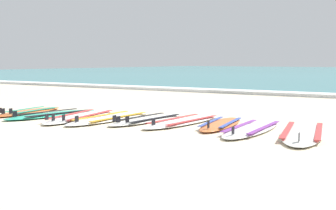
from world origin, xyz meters
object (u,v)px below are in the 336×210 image
object	(u,v)px
surfboard_1	(53,114)
surfboard_2	(81,116)
surfboard_7	(252,129)
surfboard_8	(303,133)
surfboard_4	(148,119)
surfboard_5	(183,121)
surfboard_0	(29,112)
surfboard_6	(221,124)
surfboard_3	(110,118)

from	to	relation	value
surfboard_1	surfboard_2	xyz separation A→B (m)	(0.72, 0.07, 0.00)
surfboard_7	surfboard_8	distance (m)	0.81
surfboard_1	surfboard_4	distance (m)	2.13
surfboard_2	surfboard_1	bearing A→B (deg)	-174.13
surfboard_2	surfboard_4	xyz separation A→B (m)	(1.37, 0.34, 0.00)
surfboard_5	surfboard_0	bearing A→B (deg)	-172.49
surfboard_5	surfboard_6	xyz separation A→B (m)	(0.73, 0.06, 0.00)
surfboard_1	surfboard_2	bearing A→B (deg)	5.87
surfboard_4	surfboard_5	distance (m)	0.70
surfboard_2	surfboard_5	size ratio (longest dim) A/B	1.11
surfboard_7	surfboard_3	bearing A→B (deg)	-175.72
surfboard_2	surfboard_6	world-z (taller)	same
surfboard_0	surfboard_4	xyz separation A→B (m)	(2.90, 0.34, -0.00)
surfboard_0	surfboard_5	world-z (taller)	same
surfboard_1	surfboard_8	bearing A→B (deg)	5.28
surfboard_2	surfboard_6	size ratio (longest dim) A/B	1.29
surfboard_8	surfboard_0	bearing A→B (deg)	-176.23
surfboard_0	surfboard_3	size ratio (longest dim) A/B	0.84
surfboard_0	surfboard_6	world-z (taller)	same
surfboard_3	surfboard_4	distance (m)	0.75
surfboard_0	surfboard_6	size ratio (longest dim) A/B	1.03
surfboard_2	surfboard_3	distance (m)	0.66
surfboard_2	surfboard_3	size ratio (longest dim) A/B	1.04
surfboard_5	surfboard_6	size ratio (longest dim) A/B	1.16
surfboard_2	surfboard_3	world-z (taller)	same
surfboard_0	surfboard_5	xyz separation A→B (m)	(3.59, 0.47, -0.00)
surfboard_1	surfboard_3	bearing A→B (deg)	7.83
surfboard_1	surfboard_8	size ratio (longest dim) A/B	0.87
surfboard_6	surfboard_8	xyz separation A→B (m)	(1.47, -0.15, -0.00)
surfboard_0	surfboard_7	size ratio (longest dim) A/B	0.89
surfboard_2	surfboard_7	distance (m)	3.48
surfboard_2	surfboard_5	bearing A→B (deg)	13.08
surfboard_4	surfboard_7	bearing A→B (deg)	-0.50
surfboard_3	surfboard_6	size ratio (longest dim) A/B	1.23
surfboard_1	surfboard_7	xyz separation A→B (m)	(4.18, 0.40, -0.00)
surfboard_4	surfboard_6	bearing A→B (deg)	7.92
surfboard_0	surfboard_1	size ratio (longest dim) A/B	0.90
surfboard_3	surfboard_4	bearing A→B (deg)	17.70
surfboard_5	surfboard_6	distance (m)	0.74
surfboard_0	surfboard_8	xyz separation A→B (m)	(5.80, 0.38, -0.00)
surfboard_3	surfboard_5	bearing A→B (deg)	14.51
surfboard_3	surfboard_4	xyz separation A→B (m)	(0.72, 0.23, 0.00)
surfboard_0	surfboard_7	world-z (taller)	same
surfboard_3	surfboard_6	distance (m)	2.18
surfboard_7	surfboard_8	world-z (taller)	same
surfboard_1	surfboard_3	world-z (taller)	same
surfboard_5	surfboard_1	bearing A→B (deg)	-168.75
surfboard_0	surfboard_4	bearing A→B (deg)	6.64
surfboard_5	surfboard_7	xyz separation A→B (m)	(1.40, -0.15, 0.00)
surfboard_6	surfboard_8	distance (m)	1.48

